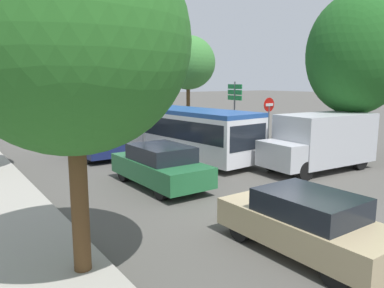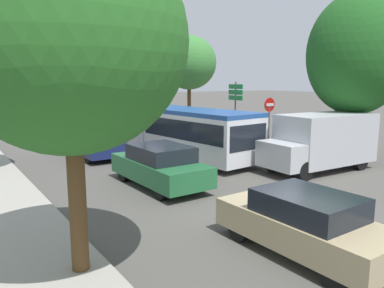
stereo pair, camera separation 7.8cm
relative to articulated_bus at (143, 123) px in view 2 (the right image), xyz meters
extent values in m
plane|color=#4F4C47|center=(-1.44, -11.90, -1.35)|extent=(200.00, 200.00, 0.00)
cube|color=silver|center=(0.29, -3.40, -0.15)|extent=(3.11, 9.00, 1.91)
cube|color=black|center=(0.29, -3.40, 0.20)|extent=(3.10, 8.65, 0.84)
cube|color=#234C93|center=(0.29, -3.40, 0.90)|extent=(3.11, 9.00, 0.19)
cube|color=silver|center=(-0.42, 4.93, -0.15)|extent=(2.87, 6.22, 1.91)
cube|color=black|center=(-0.42, 4.93, 0.20)|extent=(2.87, 5.98, 0.84)
cube|color=#234C93|center=(-0.42, 4.93, 0.90)|extent=(2.87, 6.22, 0.19)
cylinder|color=black|center=(-0.12, 1.46, -0.15)|extent=(1.83, 1.07, 1.75)
cube|color=black|center=(0.66, -7.77, 0.08)|extent=(2.09, 0.27, 1.02)
cylinder|color=black|center=(1.52, -6.13, -0.89)|extent=(0.36, 0.95, 0.93)
cylinder|color=black|center=(-0.46, -6.30, -0.89)|extent=(0.36, 0.95, 0.93)
cylinder|color=black|center=(1.04, -0.50, -0.89)|extent=(0.36, 0.95, 0.93)
cylinder|color=black|center=(-0.94, -0.67, -0.89)|extent=(0.36, 0.95, 0.93)
cylinder|color=black|center=(0.57, 5.02, -0.89)|extent=(0.36, 0.95, 0.93)
cylinder|color=black|center=(-1.41, 4.85, -0.89)|extent=(0.36, 0.95, 0.93)
cube|color=silver|center=(-3.06, 12.56, -0.09)|extent=(3.43, 11.61, 1.99)
cube|color=black|center=(-3.06, 12.56, 0.27)|extent=(3.41, 11.04, 0.84)
cube|color=black|center=(-3.06, 12.56, 1.01)|extent=(3.43, 11.61, 0.20)
cylinder|color=black|center=(-4.42, 16.24, -0.86)|extent=(0.38, 1.02, 1.00)
cylinder|color=black|center=(-2.30, 16.41, -0.86)|extent=(0.38, 1.02, 1.00)
cylinder|color=black|center=(-3.86, 9.05, -0.86)|extent=(0.38, 1.02, 1.00)
cylinder|color=black|center=(-1.73, 9.22, -0.86)|extent=(0.38, 1.02, 1.00)
cube|color=tan|center=(-3.20, -13.68, -0.80)|extent=(1.68, 3.88, 0.63)
cube|color=black|center=(-3.20, -13.77, -0.25)|extent=(1.53, 2.04, 0.48)
cylinder|color=black|center=(-3.90, -12.45, -1.06)|extent=(0.21, 0.59, 0.59)
cylinder|color=black|center=(-2.53, -12.43, -1.06)|extent=(0.21, 0.59, 0.59)
cylinder|color=black|center=(-3.88, -14.92, -1.06)|extent=(0.21, 0.59, 0.59)
cylinder|color=black|center=(-2.50, -14.91, -1.06)|extent=(0.21, 0.59, 0.59)
cube|color=#236638|center=(-3.16, -7.44, -0.75)|extent=(1.83, 4.22, 0.68)
cube|color=black|center=(-3.16, -7.54, -0.15)|extent=(1.66, 2.22, 0.52)
cylinder|color=black|center=(-3.92, -6.11, -1.03)|extent=(0.23, 0.64, 0.64)
cylinder|color=black|center=(-2.43, -6.09, -1.03)|extent=(0.23, 0.64, 0.64)
cylinder|color=black|center=(-3.89, -8.79, -1.03)|extent=(0.23, 0.64, 0.64)
cylinder|color=black|center=(-2.40, -8.78, -1.03)|extent=(0.23, 0.64, 0.64)
cube|color=navy|center=(-3.27, -1.21, -0.77)|extent=(1.77, 4.09, 0.66)
cube|color=black|center=(-3.27, -1.31, -0.19)|extent=(1.61, 2.15, 0.50)
cylinder|color=black|center=(-4.01, 0.08, -1.04)|extent=(0.22, 0.62, 0.62)
cylinder|color=black|center=(-2.56, 0.10, -1.04)|extent=(0.22, 0.62, 0.62)
cylinder|color=black|center=(-3.98, -2.52, -1.04)|extent=(0.22, 0.62, 0.62)
cylinder|color=black|center=(-2.53, -2.50, -1.04)|extent=(0.22, 0.62, 0.62)
cube|color=#B7BABF|center=(3.75, -9.11, -0.04)|extent=(4.21, 2.23, 2.00)
cube|color=#B7BABF|center=(1.25, -8.97, -0.51)|extent=(1.01, 1.95, 1.00)
cylinder|color=black|center=(1.60, -9.83, -0.99)|extent=(0.73, 0.28, 0.72)
cylinder|color=black|center=(1.70, -8.15, -0.99)|extent=(0.73, 0.28, 0.72)
cylinder|color=black|center=(4.90, -10.02, -0.99)|extent=(0.73, 0.28, 0.72)
cylinder|color=black|center=(5.00, -8.34, -0.99)|extent=(0.73, 0.28, 0.72)
cylinder|color=#56595E|center=(-1.69, -3.44, 0.35)|extent=(0.12, 0.12, 3.40)
cube|color=black|center=(-1.69, -3.44, 1.60)|extent=(0.33, 0.26, 0.90)
sphere|color=red|center=(-1.68, -3.59, 1.88)|extent=(0.18, 0.18, 0.18)
sphere|color=#EAAD14|center=(-1.68, -3.59, 1.60)|extent=(0.18, 0.18, 0.18)
sphere|color=green|center=(-1.68, -3.59, 1.32)|extent=(0.18, 0.18, 0.18)
cylinder|color=#56595E|center=(4.37, -5.31, -0.15)|extent=(0.08, 0.08, 2.40)
cylinder|color=red|center=(4.37, -5.31, 1.12)|extent=(0.70, 0.03, 0.70)
cube|color=white|center=(4.37, -5.33, 1.12)|extent=(0.50, 0.04, 0.14)
cylinder|color=#56595E|center=(5.84, -1.03, 0.45)|extent=(0.10, 0.10, 3.60)
cube|color=#197A38|center=(5.84, -1.03, 1.95)|extent=(0.19, 1.40, 0.28)
cube|color=#197A38|center=(5.84, -1.03, 1.61)|extent=(0.19, 1.40, 0.28)
cube|color=#197A38|center=(5.84, -1.03, 1.27)|extent=(0.19, 1.40, 0.28)
cylinder|color=#51381E|center=(-7.42, -11.95, 0.07)|extent=(0.32, 0.32, 2.84)
ellipsoid|color=#286623|center=(-7.42, -11.95, 2.96)|extent=(4.10, 4.10, 3.94)
ellipsoid|color=#286623|center=(-7.40, -11.76, 2.37)|extent=(2.46, 2.46, 2.17)
cylinder|color=#51381E|center=(6.10, -8.76, 0.05)|extent=(0.32, 0.32, 2.81)
ellipsoid|color=#1E561E|center=(6.10, -8.76, 3.45)|extent=(4.32, 4.32, 5.33)
cylinder|color=#51381E|center=(5.81, 4.02, 0.40)|extent=(0.27, 0.27, 3.50)
ellipsoid|color=#3D7F38|center=(5.81, 4.02, 3.57)|extent=(3.87, 3.87, 3.80)
camera|label=1|loc=(-9.46, -18.50, 2.28)|focal=35.00mm
camera|label=2|loc=(-9.40, -18.55, 2.28)|focal=35.00mm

